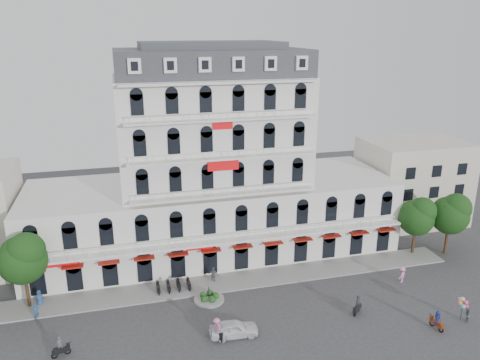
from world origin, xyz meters
name	(u,v)px	position (x,y,z in m)	size (l,w,h in m)	color
ground	(253,330)	(0.00, 0.00, 0.00)	(120.00, 120.00, 0.00)	#38383A
sidewalk	(230,282)	(0.00, 9.00, 0.08)	(53.00, 4.00, 0.16)	gray
main_building	(213,175)	(0.00, 18.00, 9.96)	(45.00, 15.00, 25.80)	silver
flank_building_east	(412,181)	(30.00, 20.00, 6.00)	(14.00, 10.00, 12.00)	beige
traffic_island	(209,298)	(-3.00, 6.00, 0.26)	(3.20, 3.20, 1.60)	gray
parked_scooter_row	(174,291)	(-6.35, 8.80, 0.00)	(4.40, 1.80, 1.10)	black
tree_west_inner	(23,257)	(-20.95, 9.48, 5.68)	(4.76, 4.76, 8.25)	#382314
tree_east_inner	(417,215)	(24.05, 9.98, 5.21)	(4.40, 4.37, 7.57)	#382314
tree_east_outer	(451,213)	(28.05, 8.98, 5.55)	(4.65, 4.65, 8.05)	#382314
parked_car	(234,329)	(-1.92, -0.44, 0.77)	(1.82, 4.51, 1.54)	white
rider_west	(60,348)	(-17.13, 0.63, 0.86)	(1.66, 0.79, 1.99)	black
rider_east	(437,320)	(16.89, -4.32, 0.96)	(0.61, 1.69, 1.98)	brown
rider_northeast	(358,304)	(10.84, -0.11, 1.05)	(1.38, 1.23, 2.14)	black
rider_center	(217,328)	(-3.56, -0.57, 1.19)	(1.05, 1.62, 2.25)	black
pedestrian_left	(39,298)	(-20.00, 9.50, 0.88)	(0.86, 0.56, 1.76)	navy
pedestrian_mid	(214,275)	(-1.78, 9.50, 0.92)	(1.08, 0.45, 1.85)	#57595E
pedestrian_right	(402,275)	(18.57, 4.08, 0.95)	(1.23, 0.71, 1.90)	pink
pedestrian_far	(36,311)	(-20.00, 7.08, 0.83)	(0.61, 0.40, 1.67)	#2A5080
balloon_vendor	(465,309)	(20.21, -3.95, 1.33)	(1.39, 1.27, 2.45)	#595B61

